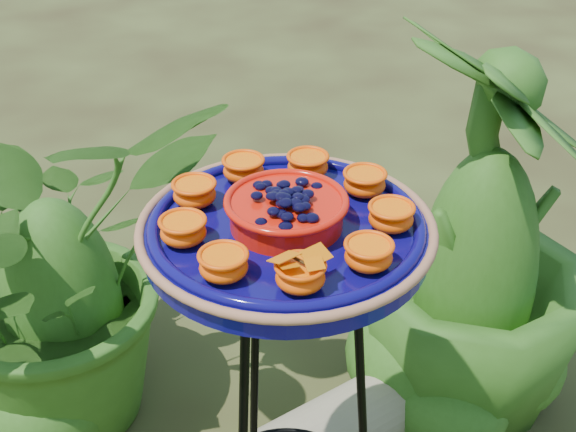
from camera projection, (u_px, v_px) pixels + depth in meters
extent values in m
torus|color=black|center=(286.00, 253.00, 1.23)|extent=(0.31, 0.31, 0.02)
cylinder|color=black|center=(254.00, 395.00, 1.56)|extent=(0.04, 0.08, 0.85)
cylinder|color=#0A0751|center=(286.00, 236.00, 1.21)|extent=(0.55, 0.55, 0.04)
torus|color=#956043|center=(286.00, 226.00, 1.21)|extent=(0.45, 0.45, 0.02)
torus|color=#0A0751|center=(286.00, 224.00, 1.20)|extent=(0.42, 0.42, 0.02)
cylinder|color=red|center=(286.00, 213.00, 1.19)|extent=(0.22, 0.22, 0.04)
torus|color=red|center=(286.00, 201.00, 1.18)|extent=(0.19, 0.19, 0.01)
ellipsoid|color=black|center=(286.00, 198.00, 1.18)|extent=(0.15, 0.15, 0.03)
ellipsoid|color=#FF5302|center=(365.00, 184.00, 1.27)|extent=(0.07, 0.07, 0.03)
cylinder|color=orange|center=(365.00, 175.00, 1.27)|extent=(0.06, 0.06, 0.01)
ellipsoid|color=#FF5302|center=(308.00, 167.00, 1.32)|extent=(0.07, 0.07, 0.03)
cylinder|color=orange|center=(308.00, 158.00, 1.31)|extent=(0.06, 0.06, 0.01)
ellipsoid|color=#FF5302|center=(244.00, 171.00, 1.31)|extent=(0.07, 0.07, 0.03)
cylinder|color=orange|center=(243.00, 162.00, 1.30)|extent=(0.06, 0.06, 0.01)
ellipsoid|color=#FF5302|center=(195.00, 195.00, 1.25)|extent=(0.07, 0.07, 0.03)
cylinder|color=orange|center=(194.00, 186.00, 1.24)|extent=(0.06, 0.06, 0.01)
ellipsoid|color=#FF5302|center=(183.00, 232.00, 1.16)|extent=(0.07, 0.07, 0.03)
cylinder|color=orange|center=(183.00, 223.00, 1.15)|extent=(0.06, 0.06, 0.01)
ellipsoid|color=#FF5302|center=(224.00, 267.00, 1.09)|extent=(0.07, 0.07, 0.03)
cylinder|color=orange|center=(223.00, 257.00, 1.08)|extent=(0.06, 0.06, 0.01)
ellipsoid|color=#FF5302|center=(300.00, 278.00, 1.06)|extent=(0.07, 0.07, 0.03)
cylinder|color=orange|center=(300.00, 267.00, 1.06)|extent=(0.06, 0.06, 0.01)
ellipsoid|color=#FF5302|center=(369.00, 257.00, 1.11)|extent=(0.07, 0.07, 0.03)
cylinder|color=orange|center=(369.00, 247.00, 1.10)|extent=(0.06, 0.06, 0.01)
ellipsoid|color=#FF5302|center=(391.00, 219.00, 1.19)|extent=(0.07, 0.07, 0.03)
cylinder|color=orange|center=(392.00, 209.00, 1.18)|extent=(0.06, 0.06, 0.01)
cylinder|color=black|center=(300.00, 261.00, 1.05)|extent=(0.02, 0.02, 0.00)
cube|color=orange|center=(284.00, 257.00, 1.05)|extent=(0.05, 0.04, 0.01)
cube|color=orange|center=(316.00, 255.00, 1.05)|extent=(0.05, 0.04, 0.01)
imported|color=#2A5416|center=(56.00, 264.00, 1.90)|extent=(1.03, 0.99, 0.88)
imported|color=#2A5416|center=(481.00, 237.00, 1.87)|extent=(0.64, 0.64, 1.02)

